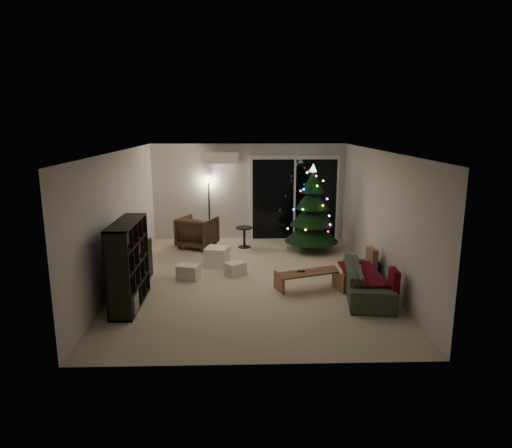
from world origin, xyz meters
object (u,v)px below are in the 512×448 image
at_px(armchair, 197,232).
at_px(bookshelf, 118,264).
at_px(media_cabinet, 133,265).
at_px(christmas_tree, 312,208).
at_px(sofa, 367,280).
at_px(coffee_table, 309,281).

bearing_deg(armchair, bookshelf, 98.95).
xyz_separation_m(media_cabinet, christmas_tree, (3.74, 2.26, 0.66)).
height_order(armchair, sofa, armchair).
bearing_deg(christmas_tree, sofa, -79.16).
height_order(bookshelf, armchair, bookshelf).
bearing_deg(media_cabinet, bookshelf, -87.55).
bearing_deg(bookshelf, armchair, 73.74).
distance_m(media_cabinet, christmas_tree, 4.42).
xyz_separation_m(bookshelf, armchair, (0.97, 3.64, -0.34)).
bearing_deg(media_cabinet, christmas_tree, 33.66).
relative_size(bookshelf, armchair, 1.70).
xyz_separation_m(bookshelf, sofa, (4.30, 0.31, -0.44)).
distance_m(bookshelf, christmas_tree, 4.97).
xyz_separation_m(bookshelf, media_cabinet, (0.00, 1.00, -0.34)).
bearing_deg(coffee_table, christmas_tree, 60.99).
bearing_deg(bookshelf, christmas_tree, 39.72).
relative_size(sofa, coffee_table, 1.65).
bearing_deg(christmas_tree, coffee_table, -99.40).
height_order(bookshelf, christmas_tree, christmas_tree).
xyz_separation_m(armchair, coffee_table, (2.32, -3.08, -0.20)).
bearing_deg(bookshelf, sofa, 2.80).
bearing_deg(christmas_tree, armchair, 172.18).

